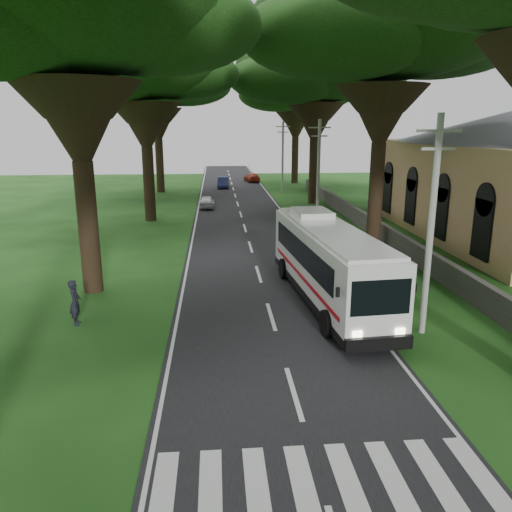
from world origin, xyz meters
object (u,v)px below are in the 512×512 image
(pole_near, at_px, (431,224))
(distant_car_b, at_px, (223,182))
(pole_far, at_px, (283,156))
(coach_bus, at_px, (328,261))
(pedestrian, at_px, (75,302))
(distant_car_a, at_px, (207,202))
(pole_mid, at_px, (318,172))
(distant_car_c, at_px, (252,177))

(pole_near, xyz_separation_m, distant_car_b, (-6.68, 45.29, -3.51))
(pole_far, relative_size, coach_bus, 0.70)
(pole_near, xyz_separation_m, pedestrian, (-13.20, 1.88, -3.27))
(distant_car_a, distance_m, distant_car_b, 15.71)
(pole_far, xyz_separation_m, coach_bus, (-2.80, -36.20, -2.38))
(pole_far, height_order, distant_car_b, pole_far)
(pole_near, relative_size, distant_car_a, 2.30)
(pedestrian, bearing_deg, coach_bus, -86.19)
(pole_mid, distance_m, distant_car_a, 13.37)
(distant_car_a, height_order, distant_car_c, distant_car_a)
(coach_bus, xyz_separation_m, distant_car_b, (-3.87, 41.49, -1.13))
(pole_far, bearing_deg, distant_car_a, -129.50)
(pole_mid, relative_size, distant_car_a, 2.30)
(coach_bus, height_order, distant_car_a, coach_bus)
(pole_near, relative_size, pole_mid, 1.00)
(pole_near, relative_size, pole_far, 1.00)
(distant_car_c, bearing_deg, pole_far, 94.45)
(pole_far, height_order, coach_bus, pole_far)
(coach_bus, relative_size, pedestrian, 6.34)
(pole_mid, height_order, pedestrian, pole_mid)
(distant_car_c, height_order, pedestrian, pedestrian)
(pole_mid, xyz_separation_m, coach_bus, (-2.80, -16.20, -2.38))
(pole_far, bearing_deg, pole_mid, -90.00)
(distant_car_a, bearing_deg, coach_bus, 103.34)
(pedestrian, bearing_deg, distant_car_c, -18.64)
(distant_car_c, bearing_deg, pole_near, 84.77)
(pole_far, distance_m, coach_bus, 36.39)
(pole_near, height_order, distant_car_c, pole_near)
(pole_near, distance_m, pole_mid, 20.00)
(distant_car_a, distance_m, distant_car_c, 22.84)
(pole_far, xyz_separation_m, distant_car_b, (-6.68, 5.29, -3.51))
(pole_near, relative_size, distant_car_c, 1.98)
(pole_far, bearing_deg, coach_bus, -94.43)
(pole_near, height_order, coach_bus, pole_near)
(coach_bus, bearing_deg, distant_car_b, 90.52)
(coach_bus, distance_m, pedestrian, 10.61)
(pole_near, height_order, distant_car_b, pole_near)
(pole_near, height_order, pedestrian, pole_near)
(pole_far, bearing_deg, pole_near, -90.00)
(distant_car_b, bearing_deg, distant_car_a, -94.39)
(distant_car_a, bearing_deg, distant_car_b, -95.72)
(coach_bus, distance_m, distant_car_c, 47.98)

